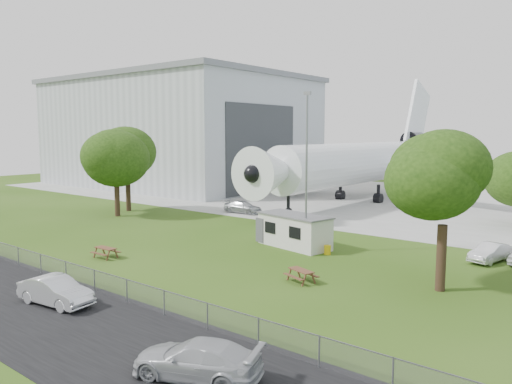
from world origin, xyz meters
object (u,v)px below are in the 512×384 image
Objects in this scene: hangar at (179,131)px; car_centre_sedan at (56,291)px; picnic_east at (301,282)px; airliner at (363,161)px; picnic_west at (106,258)px; site_cabin at (295,231)px.

car_centre_sedan is (42.31, -48.07, -8.67)m from hangar.
picnic_east is at bearing -36.03° from hangar.
hangar reaches higher than airliner.
picnic_west is at bearing -145.41° from picnic_east.
picnic_east is (50.20, -36.51, -9.41)m from hangar.
airliner is 26.52× the size of picnic_west.
site_cabin reaches higher than picnic_east.
airliner is (35.97, -0.14, -4.14)m from hangar.
airliner is at bearing -0.36° from car_centre_sedan.
airliner is 6.87× the size of site_cabin.
picnic_west is (-8.79, -11.56, -1.31)m from site_cabin.
picnic_west is (35.74, -40.45, -9.41)m from hangar.
car_centre_sedan is at bearing -48.65° from hangar.
site_cabin is at bearing -73.41° from airliner.
airliner is at bearing 130.73° from picnic_east.
site_cabin is at bearing -32.97° from hangar.
hangar is 0.90× the size of airliner.
airliner reaches higher than car_centre_sedan.
picnic_east is 14.02m from car_centre_sedan.
picnic_west is at bearing -90.33° from airliner.
airliner is 30.25m from site_cabin.
site_cabin reaches higher than picnic_west.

